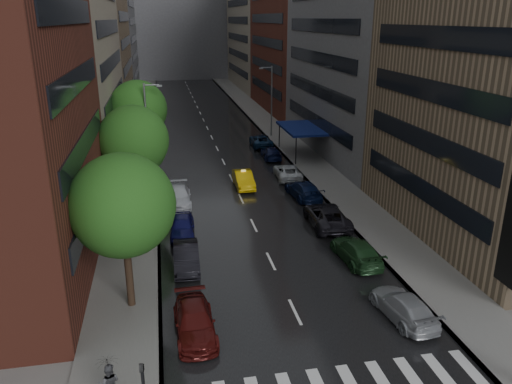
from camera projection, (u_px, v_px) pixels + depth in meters
ground at (318, 359)px, 22.98m from camera, size 220.00×220.00×0.00m
road at (209, 131)px, 69.33m from camera, size 14.00×140.00×0.01m
sidewalk_left at (143, 133)px, 67.70m from camera, size 4.00×140.00×0.15m
sidewalk_right at (272, 128)px, 70.91m from camera, size 4.00×140.00×0.15m
buildings_left at (92, 9)px, 69.52m from camera, size 8.00×108.00×38.00m
buildings_right at (303, 17)px, 73.24m from camera, size 8.05×109.10×36.00m
building_far at (180, 13)px, 127.07m from camera, size 40.00×14.00×32.00m
tree_near at (123, 206)px, 25.24m from camera, size 5.40×5.40×8.61m
tree_mid at (134, 140)px, 38.55m from camera, size 5.43×5.43×8.66m
tree_far at (138, 109)px, 49.70m from camera, size 5.75×5.75×9.16m
taxi at (243, 179)px, 46.12m from camera, size 1.60×4.57×1.51m
parked_cars_left at (184, 238)px, 33.90m from camera, size 2.17×23.55×1.48m
parked_cars_right at (303, 190)px, 43.46m from camera, size 2.87×42.70×1.58m
ped_black_umbrella at (109, 377)px, 19.86m from camera, size 0.96×0.98×2.09m
street_lamp_left at (148, 128)px, 47.80m from camera, size 1.74×0.22×9.00m
street_lamp_right at (271, 100)px, 64.45m from camera, size 1.74×0.22×9.00m
awning at (301, 128)px, 55.99m from camera, size 4.00×8.00×3.12m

